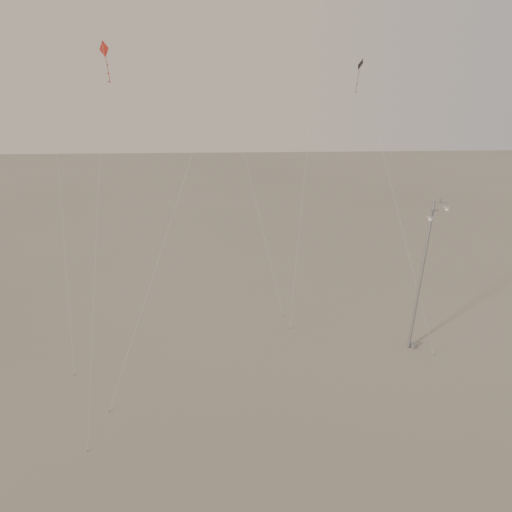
{
  "coord_description": "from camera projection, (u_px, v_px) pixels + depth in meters",
  "views": [
    {
      "loc": [
        -0.54,
        -27.01,
        18.85
      ],
      "look_at": [
        0.88,
        5.0,
        6.99
      ],
      "focal_mm": 40.0,
      "sensor_mm": 36.0,
      "label": 1
    }
  ],
  "objects": [
    {
      "name": "kite_3",
      "position": [
        101.0,
        143.0,
        26.78
      ],
      "size": [
        1.81,
        5.24,
        19.06
      ],
      "rotation": [
        0.0,
        0.0,
        -0.52
      ],
      "color": "maroon",
      "rests_on": "ground"
    },
    {
      "name": "ground",
      "position": [
        244.0,
        404.0,
        31.87
      ],
      "size": [
        160.0,
        160.0,
        0.0
      ],
      "primitive_type": "plane",
      "color": "#9E9582",
      "rests_on": "ground"
    },
    {
      "name": "street_lamp",
      "position": [
        424.0,
        272.0,
        35.95
      ],
      "size": [
        1.83,
        0.75,
        10.16
      ],
      "color": "#919599",
      "rests_on": "ground"
    },
    {
      "name": "kite_1",
      "position": [
        223.0,
        63.0,
        29.37
      ],
      "size": [
        8.6,
        5.94,
        23.26
      ],
      "rotation": [
        0.0,
        0.0,
        -0.38
      ],
      "color": "#282221",
      "rests_on": "ground"
    },
    {
      "name": "kite_4",
      "position": [
        373.0,
        118.0,
        39.54
      ],
      "size": [
        4.01,
        10.5,
        18.0
      ],
      "rotation": [
        0.0,
        0.0,
        1.36
      ],
      "color": "#282221",
      "rests_on": "ground"
    },
    {
      "name": "kite_5",
      "position": [
        210.0,
        15.0,
        46.11
      ],
      "size": [
        6.69,
        15.76,
        26.94
      ],
      "rotation": [
        0.0,
        0.0,
        -1.14
      ],
      "color": "#AA521C",
      "rests_on": "ground"
    }
  ]
}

